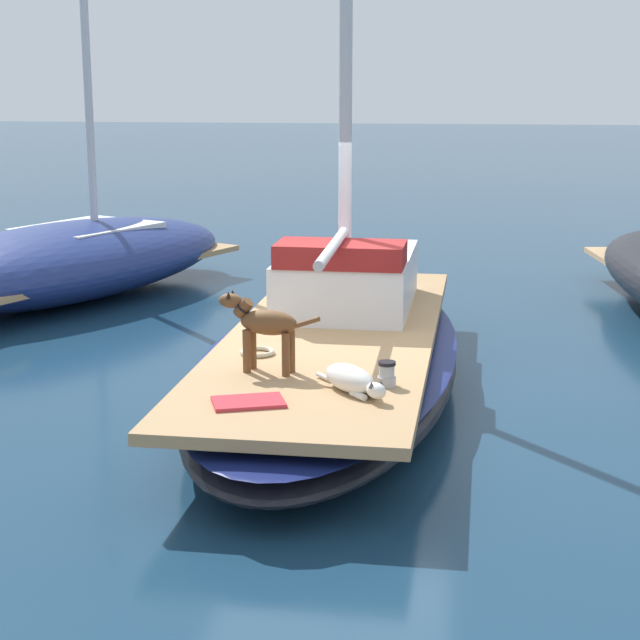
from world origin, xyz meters
TOP-DOWN VIEW (x-y plane):
  - ground_plane at (0.00, 0.00)m, footprint 120.00×120.00m
  - sailboat_main at (0.00, 0.00)m, footprint 2.70×7.30m
  - cabin_house at (0.03, 1.12)m, footprint 1.46×2.26m
  - dog_white at (0.40, -2.06)m, footprint 0.68×0.78m
  - dog_brown at (-0.42, -1.55)m, footprint 0.93×0.32m
  - deck_winch at (0.67, -1.84)m, footprint 0.16×0.16m
  - coiled_rope at (-0.59, -0.98)m, footprint 0.32×0.32m
  - deck_towel at (-0.38, -2.47)m, footprint 0.65×0.53m
  - moored_boat_port_side at (-4.41, 4.23)m, footprint 5.02×6.73m

SIDE VIEW (x-z plane):
  - ground_plane at x=0.00m, z-range 0.00..0.00m
  - sailboat_main at x=0.00m, z-range 0.01..0.67m
  - moored_boat_port_side at x=-4.41m, z-range -2.54..3.67m
  - deck_towel at x=-0.38m, z-range 0.66..0.69m
  - coiled_rope at x=-0.59m, z-range 0.66..0.70m
  - deck_winch at x=0.67m, z-range 0.65..0.86m
  - dog_white at x=0.40m, z-range 0.66..0.88m
  - cabin_house at x=0.03m, z-range 0.59..1.43m
  - dog_brown at x=-0.42m, z-range 0.73..1.43m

